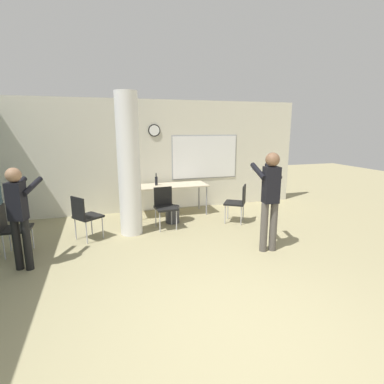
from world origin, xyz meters
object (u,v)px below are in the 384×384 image
folding_table (170,187)px  person_watching_back (19,211)px  chair_table_front (165,205)px  bottle_on_table (156,181)px  person_playing_side (270,194)px  chair_mid_room (238,201)px  chair_near_pillar (85,214)px  chair_by_left_wall (12,226)px

folding_table → person_watching_back: size_ratio=1.17×
chair_table_front → person_watching_back: bearing=-152.9°
bottle_on_table → person_playing_side: bearing=-61.7°
chair_table_front → chair_mid_room: bearing=-5.0°
chair_mid_room → person_watching_back: person_watching_back is taller
chair_table_front → chair_mid_room: size_ratio=1.00×
bottle_on_table → chair_mid_room: bottle_on_table is taller
chair_mid_room → chair_near_pillar: 3.26m
bottle_on_table → chair_near_pillar: bearing=-142.0°
folding_table → person_playing_side: person_playing_side is taller
bottle_on_table → chair_mid_room: size_ratio=0.34×
chair_near_pillar → person_watching_back: (-0.85, -0.99, 0.42)m
chair_table_front → chair_by_left_wall: 2.82m
chair_near_pillar → person_watching_back: size_ratio=0.55×
folding_table → chair_mid_room: bearing=-39.0°
folding_table → bottle_on_table: bearing=169.2°
person_watching_back → chair_mid_room: bearing=15.2°
chair_mid_room → person_watching_back: size_ratio=0.55×
chair_table_front → person_playing_side: person_playing_side is taller
folding_table → chair_mid_room: chair_mid_room is taller
chair_table_front → person_playing_side: 2.32m
chair_table_front → person_watching_back: person_watching_back is taller
folding_table → chair_table_front: 1.00m
folding_table → chair_by_left_wall: chair_by_left_wall is taller
chair_near_pillar → chair_table_front: bearing=9.7°
chair_by_left_wall → bottle_on_table: bearing=30.3°
bottle_on_table → chair_by_left_wall: 3.22m
chair_near_pillar → folding_table: bearing=32.0°
bottle_on_table → chair_near_pillar: 2.08m
chair_by_left_wall → person_playing_side: 4.40m
chair_mid_room → person_watching_back: bearing=-164.8°
chair_by_left_wall → chair_near_pillar: bearing=17.0°
chair_by_left_wall → person_playing_side: size_ratio=0.50×
chair_mid_room → person_playing_side: person_playing_side is taller
person_playing_side → person_watching_back: 3.96m
chair_near_pillar → person_playing_side: bearing=-25.2°
bottle_on_table → chair_near_pillar: bottle_on_table is taller
bottle_on_table → chair_mid_room: (1.64, -1.13, -0.35)m
chair_by_left_wall → chair_mid_room: same height
folding_table → chair_near_pillar: 2.28m
folding_table → bottle_on_table: size_ratio=6.22×
chair_by_left_wall → chair_near_pillar: same height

